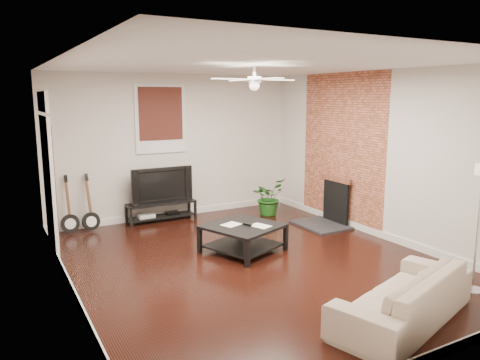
# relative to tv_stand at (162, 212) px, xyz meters

# --- Properties ---
(room) EXTENTS (5.01, 6.01, 2.81)m
(room) POSITION_rel_tv_stand_xyz_m (0.41, -2.78, 1.21)
(room) COLOR black
(room) RESTS_ON ground
(brick_accent) EXTENTS (0.02, 2.20, 2.80)m
(brick_accent) POSITION_rel_tv_stand_xyz_m (2.90, -1.78, 1.21)
(brick_accent) COLOR brown
(brick_accent) RESTS_ON floor
(fireplace) EXTENTS (0.80, 1.10, 0.92)m
(fireplace) POSITION_rel_tv_stand_xyz_m (2.61, -1.78, 0.27)
(fireplace) COLOR black
(fireplace) RESTS_ON floor
(window_back) EXTENTS (1.00, 0.06, 1.30)m
(window_back) POSITION_rel_tv_stand_xyz_m (0.11, 0.19, 1.76)
(window_back) COLOR #3E1410
(window_back) RESTS_ON wall_back
(door_left) EXTENTS (0.08, 1.00, 2.50)m
(door_left) POSITION_rel_tv_stand_xyz_m (-2.05, -0.88, 1.06)
(door_left) COLOR white
(door_left) RESTS_ON wall_left
(tv_stand) EXTENTS (1.33, 0.35, 0.37)m
(tv_stand) POSITION_rel_tv_stand_xyz_m (0.00, 0.00, 0.00)
(tv_stand) COLOR black
(tv_stand) RESTS_ON floor
(tv) EXTENTS (1.19, 0.16, 0.69)m
(tv) POSITION_rel_tv_stand_xyz_m (-0.00, 0.02, 0.53)
(tv) COLOR black
(tv) RESTS_ON tv_stand
(coffee_table) EXTENTS (1.30, 1.30, 0.42)m
(coffee_table) POSITION_rel_tv_stand_xyz_m (0.50, -2.30, 0.03)
(coffee_table) COLOR black
(coffee_table) RESTS_ON floor
(sofa) EXTENTS (2.10, 1.31, 0.57)m
(sofa) POSITION_rel_tv_stand_xyz_m (0.90, -5.08, 0.10)
(sofa) COLOR tan
(sofa) RESTS_ON floor
(floor_lamp) EXTENTS (0.33, 0.33, 1.60)m
(floor_lamp) POSITION_rel_tv_stand_xyz_m (2.25, -4.98, 0.62)
(floor_lamp) COLOR white
(floor_lamp) RESTS_ON floor
(potted_plant) EXTENTS (0.86, 0.82, 0.74)m
(potted_plant) POSITION_rel_tv_stand_xyz_m (2.05, -0.61, 0.19)
(potted_plant) COLOR #1F5A19
(potted_plant) RESTS_ON floor
(guitar_left) EXTENTS (0.34, 0.25, 1.04)m
(guitar_left) POSITION_rel_tv_stand_xyz_m (-1.68, -0.03, 0.33)
(guitar_left) COLOR black
(guitar_left) RESTS_ON floor
(guitar_right) EXTENTS (0.36, 0.28, 1.04)m
(guitar_right) POSITION_rel_tv_stand_xyz_m (-1.33, -0.06, 0.33)
(guitar_right) COLOR black
(guitar_right) RESTS_ON floor
(ceiling_fan) EXTENTS (1.24, 1.24, 0.32)m
(ceiling_fan) POSITION_rel_tv_stand_xyz_m (0.41, -2.78, 2.41)
(ceiling_fan) COLOR white
(ceiling_fan) RESTS_ON ceiling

